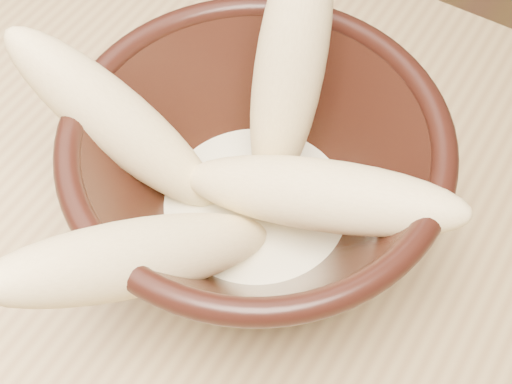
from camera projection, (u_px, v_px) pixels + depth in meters
bowl at (256, 183)px, 0.46m from camera, size 0.24×0.24×0.13m
milk_puddle at (256, 209)px, 0.48m from camera, size 0.13×0.13×0.02m
banana_upright at (290, 69)px, 0.44m from camera, size 0.07×0.12×0.18m
banana_left at (119, 123)px, 0.44m from camera, size 0.16×0.07×0.15m
banana_across at (316, 194)px, 0.42m from camera, size 0.19×0.08×0.10m
banana_front at (145, 256)px, 0.39m from camera, size 0.12×0.19×0.15m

